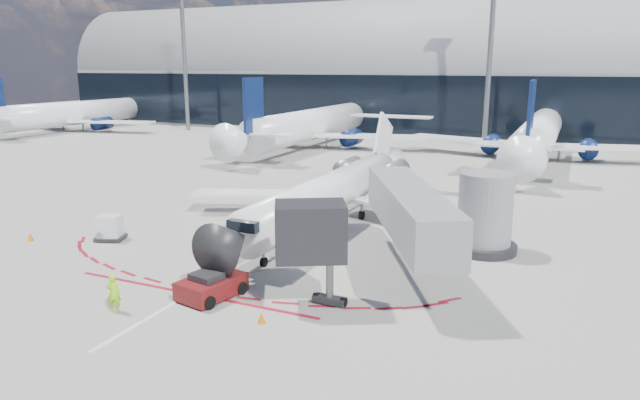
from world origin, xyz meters
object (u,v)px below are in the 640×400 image
at_px(ramp_worker, 114,293).
at_px(uld_container, 110,228).
at_px(regional_jet, 336,189).
at_px(pushback_tug, 211,286).

xyz_separation_m(ramp_worker, uld_container, (-8.29, 8.32, -0.10)).
distance_m(regional_jet, pushback_tug, 15.21).
bearing_deg(ramp_worker, uld_container, -70.16).
height_order(pushback_tug, uld_container, uld_container).
height_order(pushback_tug, ramp_worker, ramp_worker).
bearing_deg(ramp_worker, pushback_tug, -158.31).
relative_size(pushback_tug, uld_container, 2.40).
xyz_separation_m(regional_jet, pushback_tug, (-0.18, -15.10, -1.80)).
distance_m(regional_jet, uld_container, 15.34).
xyz_separation_m(regional_jet, ramp_worker, (-3.23, -18.34, -1.48)).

